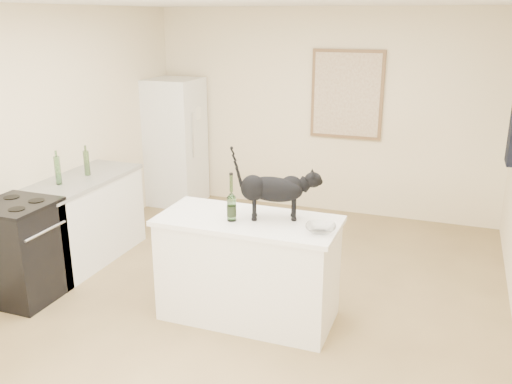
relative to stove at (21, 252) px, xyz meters
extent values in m
plane|color=#9A8052|center=(1.95, 0.60, -0.45)|extent=(5.50, 5.50, 0.00)
plane|color=white|center=(1.95, 0.60, 2.15)|extent=(5.50, 5.50, 0.00)
plane|color=beige|center=(1.95, 3.35, 0.85)|extent=(4.50, 0.00, 4.50)
plane|color=beige|center=(-0.30, 0.60, 0.85)|extent=(0.00, 5.50, 5.50)
cube|color=white|center=(2.05, 0.40, -0.02)|extent=(1.44, 0.67, 0.86)
cube|color=white|center=(2.05, 0.40, 0.43)|extent=(1.50, 0.70, 0.04)
cube|color=white|center=(0.00, 0.90, -0.02)|extent=(0.60, 1.40, 0.86)
cube|color=gray|center=(0.00, 0.90, 0.43)|extent=(0.62, 1.44, 0.04)
cube|color=black|center=(0.00, 0.00, 0.00)|extent=(0.60, 0.60, 0.90)
cube|color=white|center=(0.00, 2.95, 0.40)|extent=(0.68, 0.68, 1.70)
cube|color=brown|center=(2.25, 3.32, 1.10)|extent=(0.90, 0.03, 1.10)
cube|color=beige|center=(2.25, 3.30, 1.10)|extent=(0.82, 0.00, 1.02)
cylinder|color=#275120|center=(1.94, 0.31, 0.63)|extent=(0.09, 0.09, 0.35)
imported|color=silver|center=(2.68, 0.31, 0.48)|extent=(0.27, 0.27, 0.06)
cube|color=silver|center=(0.34, 2.97, 0.81)|extent=(0.06, 0.13, 0.18)
cylinder|color=#1E4918|center=(0.01, 1.03, 0.58)|extent=(0.06, 0.06, 0.26)
cylinder|color=#205F27|center=(-0.05, 0.66, 0.59)|extent=(0.06, 0.06, 0.28)
camera|label=1|loc=(3.58, -3.56, 2.04)|focal=38.74mm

